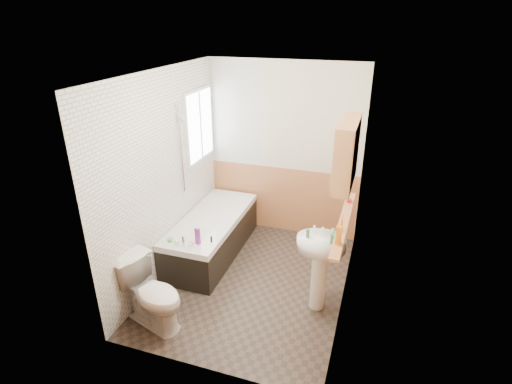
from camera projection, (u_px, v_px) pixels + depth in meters
floor at (252, 281)px, 4.95m from camera, size 2.80×2.80×0.00m
ceiling at (251, 73)px, 3.93m from camera, size 2.80×2.80×0.00m
wall_back at (284, 151)px, 5.66m from camera, size 2.20×0.02×2.50m
wall_front at (196, 256)px, 3.22m from camera, size 2.20×0.02×2.50m
wall_left at (164, 177)px, 4.76m from camera, size 0.02×2.80×2.50m
wall_right at (353, 203)px, 4.12m from camera, size 0.02×2.80×2.50m
wainscot_right at (345, 263)px, 4.44m from camera, size 0.01×2.80×1.00m
wainscot_front at (202, 326)px, 3.54m from camera, size 2.20×0.01×1.00m
wainscot_back at (282, 199)px, 5.95m from camera, size 2.20×0.01×1.00m
tile_cladding_left at (165, 178)px, 4.75m from camera, size 0.01×2.80×2.50m
tile_return_back at (235, 113)px, 5.64m from camera, size 0.75×0.01×1.50m
window at (200, 125)px, 5.40m from camera, size 0.03×0.79×0.99m
bathtub at (212, 234)px, 5.44m from camera, size 0.70×1.76×0.69m
shower_riser at (181, 141)px, 4.91m from camera, size 0.10×0.08×1.16m
toilet at (152, 294)px, 4.15m from camera, size 0.85×0.63×0.74m
sink at (320, 259)px, 4.27m from camera, size 0.52×0.42×1.00m
pine_shelf at (344, 222)px, 4.16m from camera, size 0.10×1.50×0.03m
medicine_cabinet at (346, 154)px, 3.69m from camera, size 0.17×0.69×0.62m
foam_can at (339, 235)px, 3.70m from camera, size 0.06×0.06×0.19m
green_bottle at (342, 222)px, 3.90m from camera, size 0.06×0.06×0.22m
black_jar at (349, 201)px, 4.56m from camera, size 0.06×0.06×0.04m
soap_bottle at (335, 240)px, 4.05m from camera, size 0.13×0.18×0.08m
clear_bottle at (308, 233)px, 4.16m from camera, size 0.04×0.04×0.10m
blue_gel at (198, 236)px, 4.67m from camera, size 0.06×0.04×0.21m
cream_jar at (170, 240)px, 4.75m from camera, size 0.09×0.09×0.04m
orange_bottle at (211, 239)px, 4.73m from camera, size 0.03×0.03×0.08m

